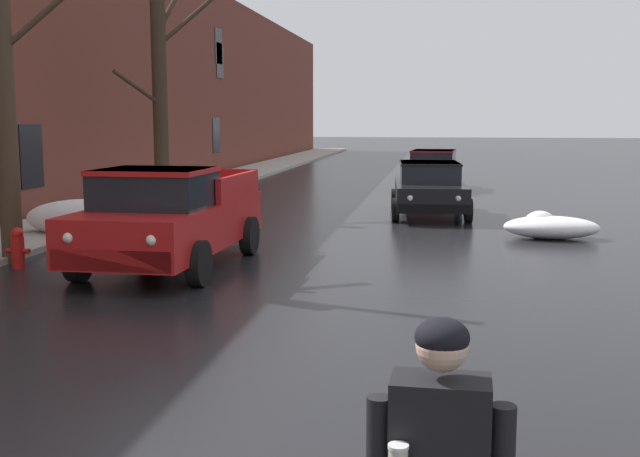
# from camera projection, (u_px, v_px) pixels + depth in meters

# --- Properties ---
(left_sidewalk_slab) EXTENTS (2.48, 80.00, 0.12)m
(left_sidewalk_slab) POSITION_uv_depth(u_px,v_px,m) (146.00, 202.00, 23.55)
(left_sidewalk_slab) COLOR #A8A399
(left_sidewalk_slab) RESTS_ON ground
(brick_townhouse_facade) EXTENTS (0.63, 80.00, 8.34)m
(brick_townhouse_facade) POSITION_uv_depth(u_px,v_px,m) (86.00, 64.00, 23.25)
(brick_townhouse_facade) COLOR brown
(brick_townhouse_facade) RESTS_ON ground
(snow_bank_near_corner_left) EXTENTS (2.93, 1.25, 0.85)m
(snow_bank_near_corner_left) POSITION_uv_depth(u_px,v_px,m) (159.00, 198.00, 21.08)
(snow_bank_near_corner_left) COLOR white
(snow_bank_near_corner_left) RESTS_ON ground
(snow_bank_along_left_kerb) EXTENTS (2.02, 1.03, 0.58)m
(snow_bank_along_left_kerb) POSITION_uv_depth(u_px,v_px,m) (549.00, 227.00, 16.76)
(snow_bank_along_left_kerb) COLOR white
(snow_bank_along_left_kerb) RESTS_ON ground
(snow_bank_mid_block_left) EXTENTS (2.81, 1.28, 0.84)m
(snow_bank_mid_block_left) POSITION_uv_depth(u_px,v_px,m) (89.00, 219.00, 16.82)
(snow_bank_mid_block_left) COLOR white
(snow_bank_mid_block_left) RESTS_ON ground
(bare_tree_second_along_sidewalk) EXTENTS (3.43, 3.32, 6.81)m
(bare_tree_second_along_sidewalk) POSITION_uv_depth(u_px,v_px,m) (5.00, 57.00, 13.53)
(bare_tree_second_along_sidewalk) COLOR #423323
(bare_tree_second_along_sidewalk) RESTS_ON ground
(bare_tree_mid_block) EXTENTS (2.13, 2.98, 6.72)m
(bare_tree_mid_block) POSITION_uv_depth(u_px,v_px,m) (161.00, 95.00, 21.14)
(bare_tree_mid_block) COLOR #382B1E
(bare_tree_mid_block) RESTS_ON ground
(pickup_truck_red_approaching_near_lane) EXTENTS (2.31, 4.96, 1.76)m
(pickup_truck_red_approaching_near_lane) POSITION_uv_depth(u_px,v_px,m) (168.00, 217.00, 13.38)
(pickup_truck_red_approaching_near_lane) COLOR red
(pickup_truck_red_approaching_near_lane) RESTS_ON ground
(sedan_black_parked_kerbside_close) EXTENTS (2.19, 4.24, 1.42)m
(sedan_black_parked_kerbside_close) POSITION_uv_depth(u_px,v_px,m) (429.00, 187.00, 20.58)
(sedan_black_parked_kerbside_close) COLOR black
(sedan_black_parked_kerbside_close) RESTS_ON ground
(sedan_maroon_parked_kerbside_mid) EXTENTS (2.15, 4.08, 1.42)m
(sedan_maroon_parked_kerbside_mid) POSITION_uv_depth(u_px,v_px,m) (433.00, 169.00, 28.09)
(sedan_maroon_parked_kerbside_mid) COLOR maroon
(sedan_maroon_parked_kerbside_mid) RESTS_ON ground
(fire_hydrant) EXTENTS (0.42, 0.22, 0.71)m
(fire_hydrant) POSITION_uv_depth(u_px,v_px,m) (18.00, 248.00, 13.43)
(fire_hydrant) COLOR red
(fire_hydrant) RESTS_ON ground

